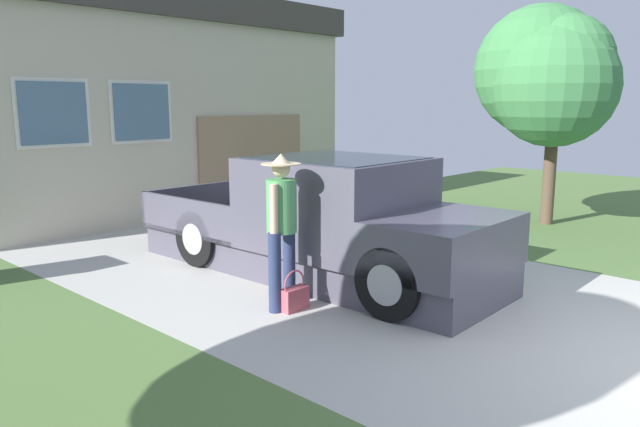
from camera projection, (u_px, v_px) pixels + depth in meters
The scene contains 5 objects.
pickup_truck at pixel (333, 224), 7.87m from camera, with size 2.10×5.32×1.59m.
person_with_hat at pixel (282, 219), 6.65m from camera, with size 0.49×0.44×1.74m.
handbag at pixel (295, 297), 6.69m from camera, with size 0.34×0.15×0.46m.
house_with_garage at pixel (111, 104), 13.93m from camera, with size 8.57×6.87×4.45m.
front_yard_tree at pixel (549, 75), 10.97m from camera, with size 2.66×2.75×4.08m.
Camera 1 is at (-5.72, -0.89, 2.28)m, focal length 33.79 mm.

